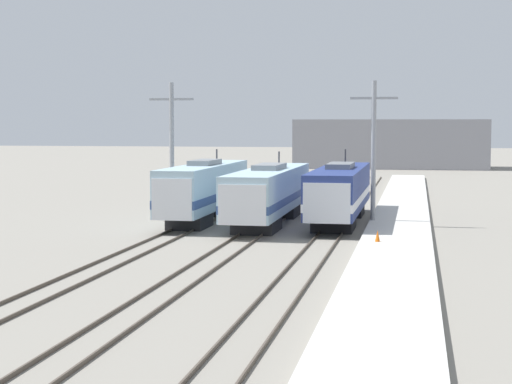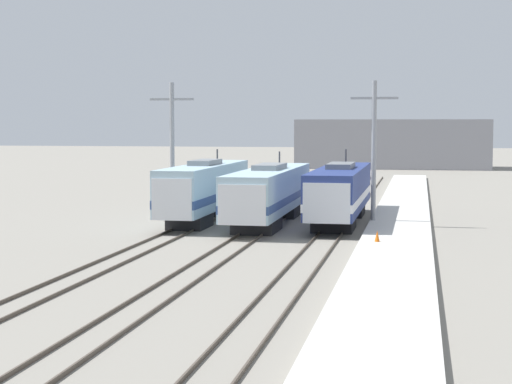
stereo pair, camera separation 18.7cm
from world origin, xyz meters
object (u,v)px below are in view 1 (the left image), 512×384
at_px(locomotive_far_right, 340,192).
at_px(traffic_cone, 378,236).
at_px(locomotive_center, 268,193).
at_px(catenary_tower_right, 374,149).
at_px(catenary_tower_left, 172,148).
at_px(locomotive_far_left, 203,190).

xyz_separation_m(locomotive_far_right, traffic_cone, (3.14, -11.58, -1.45)).
height_order(locomotive_center, catenary_tower_right, catenary_tower_right).
xyz_separation_m(locomotive_center, traffic_cone, (7.86, -9.95, -1.44)).
relative_size(locomotive_far_right, catenary_tower_right, 1.88).
bearing_deg(traffic_cone, locomotive_far_right, 105.16).
distance_m(locomotive_far_right, catenary_tower_left, 12.11).
xyz_separation_m(locomotive_far_left, locomotive_center, (4.73, -0.75, -0.11)).
xyz_separation_m(catenary_tower_left, catenary_tower_right, (14.03, 0.00, 0.00)).
height_order(catenary_tower_left, traffic_cone, catenary_tower_left).
bearing_deg(catenary_tower_left, locomotive_center, -5.42).
bearing_deg(locomotive_far_right, traffic_cone, -74.84).
bearing_deg(catenary_tower_left, locomotive_far_right, 4.75).
bearing_deg(catenary_tower_right, locomotive_far_right, 157.42).
bearing_deg(traffic_cone, locomotive_center, 128.32).
relative_size(locomotive_far_right, catenary_tower_left, 1.88).
bearing_deg(locomotive_far_left, traffic_cone, -40.35).
distance_m(locomotive_center, catenary_tower_left, 7.62).
distance_m(locomotive_far_right, traffic_cone, 12.09).
bearing_deg(locomotive_center, traffic_cone, -51.68).
bearing_deg(traffic_cone, catenary_tower_right, 94.31).
xyz_separation_m(locomotive_far_right, catenary_tower_left, (-11.70, -0.97, 3.00)).
xyz_separation_m(locomotive_center, catenary_tower_right, (7.06, 0.66, 3.02)).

